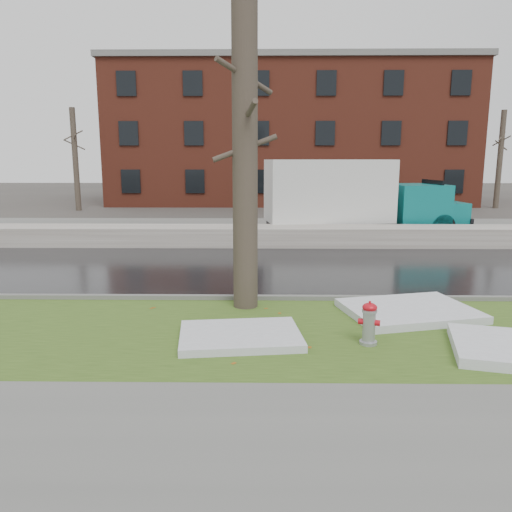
{
  "coord_description": "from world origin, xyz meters",
  "views": [
    {
      "loc": [
        0.07,
        -10.39,
        3.32
      ],
      "look_at": [
        -0.1,
        1.46,
        1.0
      ],
      "focal_mm": 35.0,
      "sensor_mm": 36.0,
      "label": 1
    }
  ],
  "objects_px": {
    "fire_hydrant": "(369,321)",
    "tree": "(245,152)",
    "box_truck": "(352,197)",
    "worker": "(245,201)"
  },
  "relations": [
    {
      "from": "fire_hydrant",
      "to": "worker",
      "type": "relative_size",
      "value": 0.43
    },
    {
      "from": "tree",
      "to": "box_truck",
      "type": "distance_m",
      "value": 11.37
    },
    {
      "from": "fire_hydrant",
      "to": "worker",
      "type": "height_order",
      "value": "worker"
    },
    {
      "from": "tree",
      "to": "worker",
      "type": "relative_size",
      "value": 3.66
    },
    {
      "from": "fire_hydrant",
      "to": "box_truck",
      "type": "bearing_deg",
      "value": 99.34
    },
    {
      "from": "fire_hydrant",
      "to": "box_truck",
      "type": "height_order",
      "value": "box_truck"
    },
    {
      "from": "box_truck",
      "to": "worker",
      "type": "distance_m",
      "value": 4.79
    },
    {
      "from": "box_truck",
      "to": "worker",
      "type": "height_order",
      "value": "box_truck"
    },
    {
      "from": "fire_hydrant",
      "to": "box_truck",
      "type": "distance_m",
      "value": 12.96
    },
    {
      "from": "fire_hydrant",
      "to": "tree",
      "type": "xyz_separation_m",
      "value": [
        -2.29,
        2.33,
        3.0
      ]
    }
  ]
}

